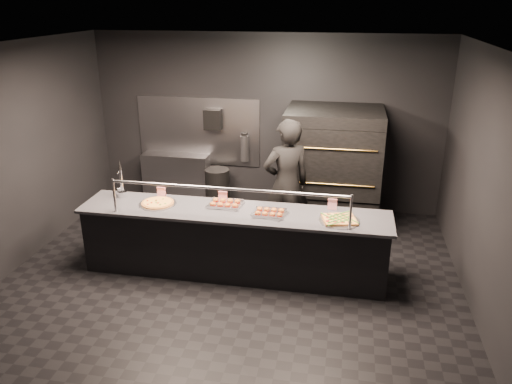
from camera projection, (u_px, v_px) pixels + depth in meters
The scene contains 15 objects.
room at pixel (232, 168), 6.36m from camera, with size 6.04×6.00×3.00m.
service_counter at pixel (234, 242), 6.68m from camera, with size 4.10×0.78×1.37m.
pizza_oven at pixel (332, 167), 8.03m from camera, with size 1.50×1.23×1.91m.
prep_shelf at pixel (177, 178), 9.08m from camera, with size 1.20×0.35×0.90m, color #99999E.
towel_dispenser at pixel (213, 119), 8.63m from camera, with size 0.30×0.20×0.35m, color black.
fire_extinguisher at pixel (244, 148), 8.72m from camera, with size 0.14×0.14×0.51m.
beer_tap at pixel (122, 186), 6.92m from camera, with size 0.14×0.20×0.54m.
round_pizza at pixel (158, 203), 6.72m from camera, with size 0.50×0.50×0.03m.
slider_tray_a at pixel (225, 204), 6.67m from camera, with size 0.48×0.39×0.07m.
slider_tray_b at pixel (270, 213), 6.39m from camera, with size 0.48×0.41×0.07m.
square_pizza at pixel (339, 220), 6.21m from camera, with size 0.51×0.51×0.05m.
condiment_jar at pixel (122, 192), 7.02m from camera, with size 0.15×0.06×0.10m.
tent_cards at pixel (237, 197), 6.75m from camera, with size 2.48×0.04×0.15m.
trash_bin at pixel (218, 189), 8.83m from camera, with size 0.43×0.43×0.72m, color black.
worker at pixel (286, 184), 7.28m from camera, with size 0.71×0.47×1.95m, color black.
Camera 1 is at (1.38, -5.82, 3.52)m, focal length 35.00 mm.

